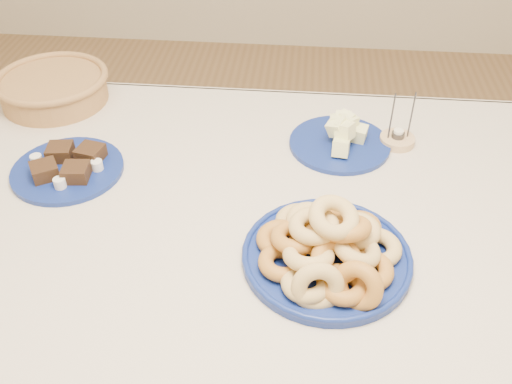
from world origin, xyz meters
TOP-DOWN VIEW (x-y plane):
  - dining_table at (0.00, 0.00)m, footprint 1.71×1.11m
  - donut_platter at (0.15, -0.14)m, footprint 0.35×0.35m
  - melon_plate at (0.19, 0.28)m, footprint 0.33×0.33m
  - brownie_plate at (-0.47, 0.11)m, footprint 0.31×0.31m
  - wicker_basket at (-0.62, 0.43)m, footprint 0.39×0.39m
  - candle_holder at (0.33, 0.30)m, footprint 0.11×0.11m

SIDE VIEW (x-z plane):
  - dining_table at x=0.00m, z-range 0.27..1.02m
  - candle_holder at x=0.33m, z-range 0.69..0.84m
  - brownie_plate at x=-0.47m, z-range 0.74..0.79m
  - melon_plate at x=0.19m, z-range 0.73..0.82m
  - donut_platter at x=0.15m, z-range 0.71..0.87m
  - wicker_basket at x=-0.62m, z-range 0.75..0.84m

